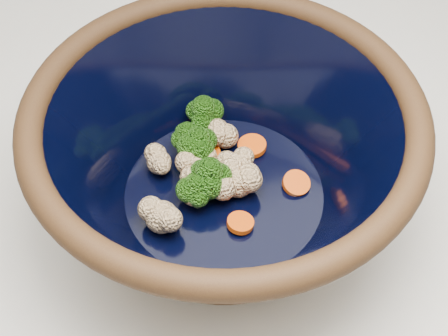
# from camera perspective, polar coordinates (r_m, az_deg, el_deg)

# --- Properties ---
(counter) EXTENTS (1.20, 1.20, 0.90)m
(counter) POSITION_cam_1_polar(r_m,az_deg,el_deg) (1.10, 1.33, -13.93)
(counter) COLOR silver
(counter) RESTS_ON ground
(mixing_bowl) EXTENTS (0.37, 0.37, 0.16)m
(mixing_bowl) POSITION_cam_1_polar(r_m,az_deg,el_deg) (0.60, 0.00, 0.95)
(mixing_bowl) COLOR black
(mixing_bowl) RESTS_ON counter
(vegetable_pile) EXTENTS (0.17, 0.17, 0.05)m
(vegetable_pile) POSITION_cam_1_polar(r_m,az_deg,el_deg) (0.64, -1.64, 0.40)
(vegetable_pile) COLOR #608442
(vegetable_pile) RESTS_ON mixing_bowl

